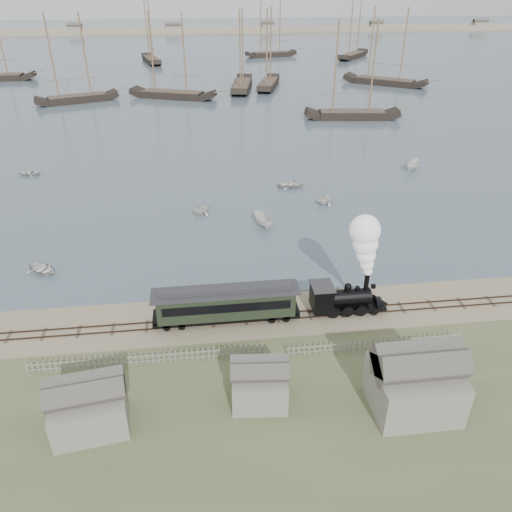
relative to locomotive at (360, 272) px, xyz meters
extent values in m
plane|color=gray|center=(-12.42, 2.00, -4.34)|extent=(600.00, 600.00, 0.00)
cube|color=#455362|center=(-12.42, 172.00, -4.31)|extent=(600.00, 336.00, 0.06)
cube|color=#34251C|center=(-12.42, -0.50, -4.24)|extent=(120.00, 0.08, 0.12)
cube|color=#34251C|center=(-12.42, 0.50, -4.24)|extent=(120.00, 0.08, 0.12)
cube|color=#3F3228|center=(-12.42, 0.00, -4.31)|extent=(120.00, 1.80, 0.06)
cube|color=tan|center=(-12.42, 252.00, -4.34)|extent=(500.00, 20.00, 1.80)
cube|color=black|center=(-0.77, 0.00, -3.63)|extent=(6.84, 2.01, 0.25)
cylinder|color=black|center=(-1.17, 0.00, -2.62)|extent=(4.23, 1.51, 1.51)
cube|color=black|center=(-3.38, 0.00, -2.42)|extent=(1.81, 2.21, 2.31)
cube|color=#2E2E31|center=(-3.38, 0.00, -1.21)|extent=(2.01, 2.42, 0.12)
cylinder|color=black|center=(0.74, 0.00, -1.26)|extent=(0.44, 0.44, 1.61)
sphere|color=black|center=(-0.97, 0.00, -1.44)|extent=(0.64, 0.64, 0.64)
cone|color=black|center=(2.45, 0.00, -3.73)|extent=(1.41, 2.01, 2.01)
cube|color=black|center=(1.45, 0.00, -1.61)|extent=(0.35, 0.35, 0.35)
cube|color=black|center=(-12.17, 0.00, -3.66)|extent=(13.22, 2.17, 0.33)
cube|color=black|center=(-12.17, 0.00, -2.34)|extent=(12.28, 2.36, 2.36)
cube|color=black|center=(-12.17, -1.20, -2.10)|extent=(11.33, 0.06, 0.85)
cube|color=black|center=(-12.17, 1.20, -2.10)|extent=(11.33, 0.06, 0.85)
cube|color=#2E2E31|center=(-12.17, 0.00, -1.11)|extent=(13.22, 2.55, 0.17)
cube|color=#2E2E31|center=(-12.17, 0.00, -0.83)|extent=(11.81, 1.13, 0.43)
imported|color=silver|center=(-10.99, 2.69, -3.95)|extent=(4.07, 4.57, 0.78)
imported|color=silver|center=(-30.99, 10.79, -3.91)|extent=(4.20, 4.38, 0.74)
imported|color=silver|center=(-13.82, 23.52, -3.53)|extent=(3.55, 3.69, 1.50)
imported|color=silver|center=(-6.30, 18.90, -3.53)|extent=(4.14, 2.53, 1.50)
imported|color=silver|center=(-0.35, 31.35, -3.86)|extent=(2.91, 4.05, 0.83)
imported|color=silver|center=(3.15, 24.80, -3.45)|extent=(3.92, 4.08, 1.65)
imported|color=silver|center=(20.43, 36.44, -3.50)|extent=(3.93, 3.93, 1.56)
imported|color=silver|center=(-40.49, 41.35, -3.92)|extent=(3.04, 3.83, 0.71)
camera|label=1|loc=(-13.95, -36.87, 23.61)|focal=35.00mm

